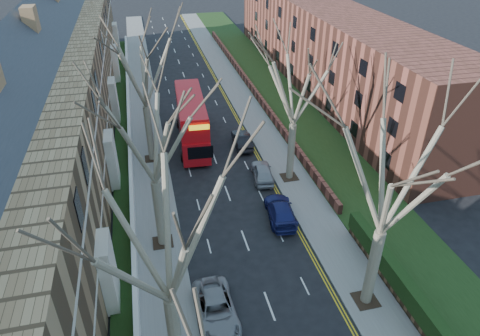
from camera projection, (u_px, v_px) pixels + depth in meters
pavement_left at (144, 112)px, 49.03m from camera, size 3.00×102.00×0.12m
pavement_right at (245, 103)px, 51.40m from camera, size 3.00×102.00×0.12m
terrace_left at (54, 100)px, 38.03m from camera, size 9.70×78.00×13.60m
flats_right at (325, 47)px, 54.40m from camera, size 13.97×54.00×10.00m
front_wall_left at (130, 141)px, 41.78m from camera, size 0.30×78.00×1.00m
grass_verge_right at (281, 99)px, 52.24m from camera, size 6.00×102.00×0.06m
tree_left_mid at (161, 226)px, 16.76m from camera, size 10.50×10.50×14.71m
tree_left_far at (148, 125)px, 25.22m from camera, size 10.15×10.15×14.22m
tree_left_dist at (140, 59)px, 35.00m from camera, size 10.50×10.50×14.71m
tree_right_mid at (395, 165)px, 20.67m from camera, size 10.50×10.50×14.71m
tree_right_far at (296, 76)px, 32.44m from camera, size 10.15×10.15×14.22m
double_decker_bus at (192, 121)px, 41.87m from camera, size 3.27×11.17×4.62m
car_left_far at (216, 309)px, 24.35m from camera, size 2.28×4.79×1.32m
car_right_near at (280, 211)px, 32.17m from camera, size 2.47×4.94×1.38m
car_right_mid at (262, 172)px, 36.86m from camera, size 2.15×4.24×1.38m
car_right_far at (242, 140)px, 41.86m from camera, size 1.67×4.31×1.40m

